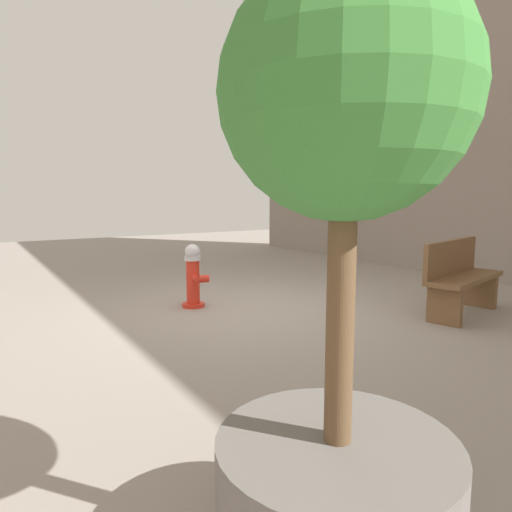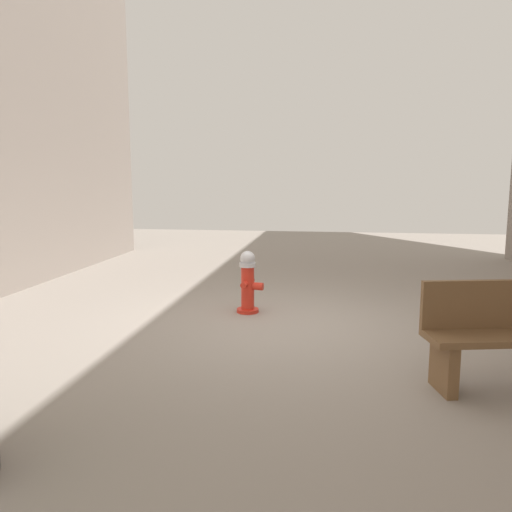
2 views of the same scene
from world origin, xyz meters
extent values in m
plane|color=gray|center=(0.00, 0.00, 0.00)|extent=(23.40, 23.40, 0.00)
cylinder|color=red|center=(0.60, -0.59, 0.03)|extent=(0.31, 0.31, 0.05)
cylinder|color=red|center=(0.60, -0.59, 0.35)|extent=(0.18, 0.18, 0.59)
cylinder|color=silver|center=(0.60, -0.59, 0.67)|extent=(0.22, 0.22, 0.06)
sphere|color=silver|center=(0.60, -0.59, 0.76)|extent=(0.21, 0.21, 0.21)
cylinder|color=red|center=(0.58, -0.72, 0.42)|extent=(0.10, 0.14, 0.08)
cylinder|color=red|center=(0.62, -0.45, 0.42)|extent=(0.10, 0.14, 0.08)
cylinder|color=red|center=(0.45, -0.56, 0.38)|extent=(0.15, 0.12, 0.11)
cube|color=brown|center=(-2.70, 1.54, 0.23)|extent=(0.18, 0.41, 0.45)
cube|color=brown|center=(-1.53, 1.80, 0.23)|extent=(0.18, 0.41, 0.45)
cube|color=brown|center=(-2.12, 1.67, 0.48)|extent=(1.56, 0.76, 0.06)
cube|color=brown|center=(-2.08, 1.49, 0.73)|extent=(1.48, 0.39, 0.44)
cylinder|color=slate|center=(1.96, 3.74, 0.27)|extent=(0.99, 0.99, 0.55)
cylinder|color=brown|center=(1.96, 3.74, 1.08)|extent=(0.11, 0.11, 1.06)
sphere|color=#3D8438|center=(1.96, 3.74, 1.89)|extent=(0.94, 0.94, 0.94)
camera|label=1|loc=(3.15, 5.00, 1.52)|focal=31.85mm
camera|label=2|loc=(-0.54, 6.25, 1.85)|focal=35.83mm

